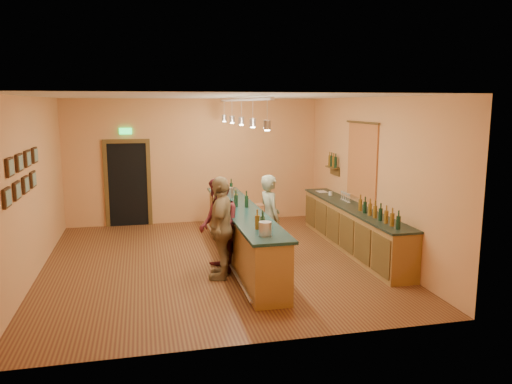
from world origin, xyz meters
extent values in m
plane|color=#542618|center=(0.00, 0.00, 0.00)|extent=(7.00, 7.00, 0.00)
cube|color=silver|center=(0.00, 0.00, 3.20)|extent=(6.50, 7.00, 0.02)
cube|color=#E19254|center=(0.00, 3.50, 1.60)|extent=(6.50, 0.02, 3.20)
cube|color=#E19254|center=(0.00, -3.50, 1.60)|extent=(6.50, 0.02, 3.20)
cube|color=#E19254|center=(-3.25, 0.00, 1.60)|extent=(0.02, 7.00, 3.20)
cube|color=#E19254|center=(3.25, 0.00, 1.60)|extent=(0.02, 7.00, 3.20)
cube|color=black|center=(-1.70, 3.48, 1.05)|extent=(0.95, 0.06, 2.10)
cube|color=#503918|center=(-2.22, 3.46, 1.05)|extent=(0.10, 0.08, 2.10)
cube|color=#503918|center=(-1.18, 3.46, 1.05)|extent=(0.10, 0.08, 2.10)
cube|color=#503918|center=(-1.70, 3.46, 2.15)|extent=(1.15, 0.08, 0.10)
cube|color=#19E54C|center=(-1.70, 3.45, 2.40)|extent=(0.30, 0.04, 0.15)
cube|color=#A93521|center=(3.23, 0.40, 1.85)|extent=(0.03, 1.40, 1.60)
cube|color=#503918|center=(3.16, 1.90, 1.55)|extent=(0.16, 0.55, 0.03)
cube|color=#503918|center=(3.23, 1.90, 1.45)|extent=(0.03, 0.55, 0.18)
cube|color=brown|center=(2.97, 0.20, 0.45)|extent=(0.55, 4.50, 0.90)
cube|color=black|center=(2.97, 0.20, 0.92)|extent=(0.60, 4.55, 0.04)
cylinder|color=silver|center=(2.97, 1.50, 0.99)|extent=(0.09, 0.09, 0.09)
cube|color=silver|center=(2.94, 2.00, 0.95)|extent=(0.22, 0.30, 0.01)
cube|color=brown|center=(0.54, 0.00, 0.50)|extent=(0.60, 5.00, 1.00)
cube|color=#13302F|center=(0.54, 0.00, 1.02)|extent=(0.70, 5.10, 0.05)
cylinder|color=silver|center=(0.18, 0.00, 0.15)|extent=(0.05, 5.00, 0.05)
cylinder|color=silver|center=(0.49, -2.10, 1.16)|extent=(0.20, 0.20, 0.22)
cylinder|color=silver|center=(0.49, 1.20, 1.16)|extent=(0.20, 0.20, 0.22)
cube|color=silver|center=(0.54, 0.00, 3.14)|extent=(0.06, 4.60, 0.05)
cylinder|color=silver|center=(0.54, -2.00, 2.95)|extent=(0.01, 0.01, 0.35)
cylinder|color=#A5A5AD|center=(0.54, -2.00, 2.75)|extent=(0.11, 0.11, 0.14)
cylinder|color=#FFEABF|center=(0.54, -2.00, 2.67)|extent=(0.08, 0.08, 0.02)
cylinder|color=silver|center=(0.54, -1.00, 2.95)|extent=(0.01, 0.01, 0.35)
cylinder|color=#A5A5AD|center=(0.54, -1.00, 2.75)|extent=(0.11, 0.11, 0.14)
cylinder|color=#FFEABF|center=(0.54, -1.00, 2.67)|extent=(0.08, 0.08, 0.02)
cylinder|color=silver|center=(0.54, 0.00, 2.95)|extent=(0.01, 0.01, 0.35)
cylinder|color=#A5A5AD|center=(0.54, 0.00, 2.75)|extent=(0.11, 0.11, 0.14)
cylinder|color=#FFEABF|center=(0.54, 0.00, 2.67)|extent=(0.08, 0.08, 0.02)
cylinder|color=silver|center=(0.54, 1.00, 2.95)|extent=(0.01, 0.01, 0.35)
cylinder|color=#A5A5AD|center=(0.54, 1.00, 2.75)|extent=(0.11, 0.11, 0.14)
cylinder|color=#FFEABF|center=(0.54, 1.00, 2.67)|extent=(0.08, 0.08, 0.02)
cylinder|color=silver|center=(0.54, 2.00, 2.95)|extent=(0.01, 0.01, 0.35)
cylinder|color=#A5A5AD|center=(0.54, 2.00, 2.75)|extent=(0.11, 0.11, 0.14)
cylinder|color=#FFEABF|center=(0.54, 2.00, 2.67)|extent=(0.08, 0.08, 0.02)
imported|color=gray|center=(1.09, -0.07, 0.85)|extent=(0.50, 0.68, 1.70)
imported|color=#59191E|center=(-0.01, -0.63, 0.88)|extent=(0.76, 0.93, 1.77)
imported|color=#997A51|center=(-0.01, -0.91, 0.91)|extent=(0.74, 1.15, 1.83)
cylinder|color=#905F41|center=(1.42, 2.16, 0.65)|extent=(0.32, 0.32, 0.04)
cylinder|color=#905F41|center=(1.54, 2.16, 0.31)|extent=(0.04, 0.04, 0.63)
cylinder|color=#905F41|center=(1.36, 2.27, 0.31)|extent=(0.04, 0.04, 0.63)
cylinder|color=#905F41|center=(1.36, 2.06, 0.31)|extent=(0.04, 0.04, 0.63)
camera|label=1|loc=(-1.32, -9.37, 3.06)|focal=35.00mm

